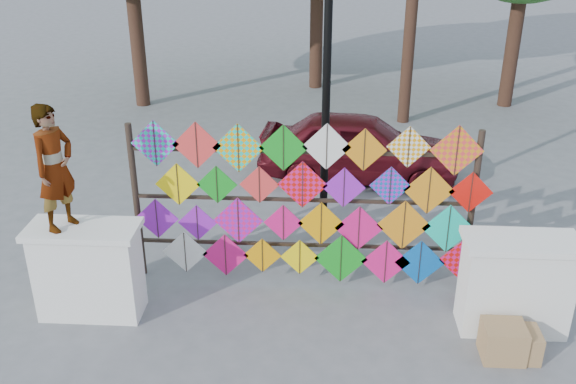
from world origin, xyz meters
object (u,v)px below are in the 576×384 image
(vendor_woman, at_px, (55,168))
(lamppost, at_px, (327,74))
(sedan, at_px, (359,146))
(kite_rack, at_px, (312,205))

(vendor_woman, relative_size, lamppost, 0.35)
(sedan, relative_size, lamppost, 0.85)
(kite_rack, xyz_separation_m, vendor_woman, (-3.06, -0.93, 0.86))
(kite_rack, distance_m, vendor_woman, 3.31)
(kite_rack, height_order, lamppost, lamppost)
(vendor_woman, relative_size, sedan, 0.42)
(vendor_woman, height_order, lamppost, lamppost)
(sedan, bearing_deg, kite_rack, 172.97)
(kite_rack, distance_m, sedan, 3.89)
(lamppost, bearing_deg, sedan, 75.20)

